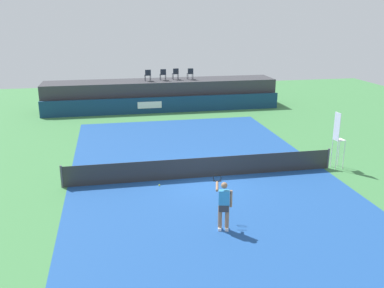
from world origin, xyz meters
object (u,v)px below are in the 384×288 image
at_px(net_post_far, 328,158).
at_px(spectator_chair_far_left, 148,75).
at_px(spectator_chair_center, 176,73).
at_px(spectator_chair_right, 190,73).
at_px(net_post_near, 62,177).
at_px(umpire_chair, 338,137).
at_px(spectator_chair_left, 163,74).
at_px(tennis_ball, 159,185).
at_px(tennis_player, 224,204).

bearing_deg(net_post_far, spectator_chair_far_left, 115.72).
bearing_deg(spectator_chair_center, net_post_far, -71.95).
height_order(spectator_chair_right, net_post_near, spectator_chair_right).
bearing_deg(spectator_chair_right, umpire_chair, -74.46).
distance_m(spectator_chair_center, spectator_chair_right, 1.16).
bearing_deg(net_post_near, spectator_chair_left, 67.18).
xyz_separation_m(spectator_chair_left, umpire_chair, (6.40, -15.15, -1.11)).
bearing_deg(spectator_chair_left, spectator_chair_right, 1.94).
bearing_deg(spectator_chair_far_left, net_post_far, -64.28).
relative_size(net_post_far, tennis_ball, 14.71).
distance_m(spectator_chair_left, spectator_chair_right, 2.17).
bearing_deg(net_post_near, spectator_chair_right, 60.70).
distance_m(spectator_chair_center, tennis_ball, 16.55).
bearing_deg(spectator_chair_far_left, spectator_chair_center, 9.55).
distance_m(net_post_near, tennis_ball, 4.20).
height_order(spectator_chair_center, umpire_chair, spectator_chair_center).
height_order(spectator_chair_left, net_post_near, spectator_chair_left).
distance_m(spectator_chair_far_left, net_post_near, 16.02).
xyz_separation_m(net_post_far, tennis_player, (-6.56, -4.91, 0.46)).
relative_size(spectator_chair_center, net_post_near, 0.89).
distance_m(spectator_chair_left, tennis_player, 20.13).
xyz_separation_m(spectator_chair_center, spectator_chair_right, (1.15, -0.16, 0.00)).
height_order(spectator_chair_right, net_post_far, spectator_chair_right).
height_order(net_post_near, net_post_far, same).
relative_size(spectator_chair_right, tennis_ball, 13.06).
height_order(spectator_chair_left, umpire_chair, spectator_chair_left).
bearing_deg(tennis_ball, spectator_chair_right, 74.43).
relative_size(net_post_near, tennis_ball, 14.71).
bearing_deg(spectator_chair_center, umpire_chair, -70.72).
relative_size(umpire_chair, net_post_near, 2.76).
xyz_separation_m(spectator_chair_left, spectator_chair_right, (2.17, 0.07, 0.00)).
bearing_deg(spectator_chair_left, spectator_chair_center, 13.08).
relative_size(spectator_chair_far_left, spectator_chair_left, 1.00).
bearing_deg(net_post_far, tennis_player, -143.18).
height_order(spectator_chair_far_left, umpire_chair, spectator_chair_far_left).
bearing_deg(net_post_far, spectator_chair_center, 108.05).
bearing_deg(spectator_chair_left, net_post_near, -112.82).
relative_size(spectator_chair_center, net_post_far, 0.89).
bearing_deg(tennis_ball, net_post_far, 4.36).
bearing_deg(tennis_player, net_post_near, 139.93).
distance_m(spectator_chair_center, net_post_far, 16.32).
bearing_deg(spectator_chair_far_left, spectator_chair_right, 3.55).
xyz_separation_m(spectator_chair_center, umpire_chair, (5.38, -15.39, -1.11)).
bearing_deg(spectator_chair_center, spectator_chair_right, -8.14).
distance_m(umpire_chair, tennis_ball, 8.81).
distance_m(spectator_chair_left, net_post_near, 16.57).
height_order(tennis_player, tennis_ball, tennis_player).
bearing_deg(net_post_far, spectator_chair_left, 111.73).
bearing_deg(net_post_far, net_post_near, 180.00).
xyz_separation_m(spectator_chair_center, net_post_near, (-7.39, -15.37, -2.19)).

